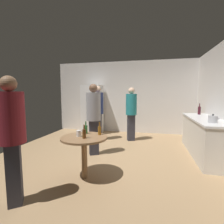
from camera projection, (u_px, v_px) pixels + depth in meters
name	position (u px, v px, depth m)	size (l,w,h in m)	color
ground_plane	(107.00, 157.00, 4.02)	(5.20, 5.20, 0.10)	#9E7C56
wall_back	(124.00, 97.00, 6.42)	(5.32, 0.06, 2.70)	silver
refrigerator	(92.00, 109.00, 6.31)	(0.70, 0.68, 1.80)	white
kitchen_counter	(204.00, 137.00, 3.99)	(0.64, 2.18, 0.90)	beige
kettle	(213.00, 119.00, 3.34)	(0.24, 0.17, 0.18)	#B2B2B7
wine_bottle_on_counter	(199.00, 110.00, 4.67)	(0.08, 0.08, 0.31)	#3F141E
foreground_table	(84.00, 143.00, 2.89)	(0.80, 0.80, 0.73)	olive
beer_bottle_amber	(100.00, 130.00, 3.03)	(0.06, 0.06, 0.23)	#8C5919
beer_bottle_brown	(84.00, 133.00, 2.78)	(0.06, 0.06, 0.23)	#593314
beer_bottle_green	(86.00, 129.00, 3.11)	(0.06, 0.06, 0.23)	#26662D
plastic_cup_white	(79.00, 133.00, 2.90)	(0.08, 0.08, 0.11)	white
person_in_gray_shirt	(94.00, 114.00, 3.99)	(0.46, 0.46, 1.71)	#2D2D38
person_in_teal_shirt	(131.00, 110.00, 5.22)	(0.44, 0.44, 1.67)	#2D2D38
person_in_navy_shirt	(98.00, 109.00, 5.27)	(0.44, 0.44, 1.72)	#2D2D38
person_in_maroon_shirt	(11.00, 131.00, 2.15)	(0.48, 0.48, 1.70)	#2D2D38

